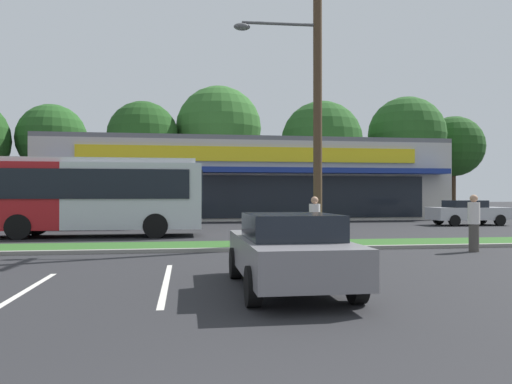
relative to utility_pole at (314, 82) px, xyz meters
The scene contains 18 objects.
grass_median 6.80m from the utility_pole, behind, with size 56.00×2.20×0.12m, color #2D5B23.
curb_lip 6.92m from the utility_pole, 162.39° to the right, with size 56.00×0.24×0.12m, color gray.
parking_stripe_1 11.72m from the utility_pole, 134.36° to the right, with size 0.12×4.80×0.01m, color silver.
parking_stripe_2 9.70m from the utility_pole, 126.54° to the right, with size 0.12×4.80×0.01m, color silver.
storefront_building 21.30m from the utility_pole, 89.65° to the left, with size 28.44×11.67×5.75m.
tree_left 37.00m from the utility_pole, 117.31° to the left, with size 6.54×6.54×10.43m.
tree_mid_left 31.09m from the utility_pole, 105.31° to the left, with size 6.55×6.55×10.41m.
tree_mid 31.53m from the utility_pole, 92.02° to the left, with size 8.29×8.29×12.34m.
tree_mid_right 29.60m from the utility_pole, 73.56° to the left, with size 7.66×7.66×10.57m.
tree_right 33.29m from the utility_pole, 59.40° to the left, with size 7.41×7.41×11.27m.
tree_far_right 39.37m from the utility_pole, 53.30° to the left, with size 6.28×6.28×10.01m.
utility_pole is the anchor object (origin of this frame).
city_bus 11.69m from the utility_pole, 152.78° to the left, with size 12.35×2.67×3.25m.
car_1 14.13m from the utility_pole, 133.03° to the left, with size 4.48×1.88×1.46m.
car_3 16.34m from the utility_pole, 40.36° to the left, with size 4.45×1.96×1.44m.
car_4 9.26m from the utility_pole, 108.31° to the right, with size 1.89×4.27×1.39m.
pedestrian_near_bench 6.88m from the utility_pole, 28.14° to the right, with size 0.35×0.35×1.75m.
pedestrian_mid 5.04m from the utility_pole, 104.09° to the right, with size 0.34×0.34×1.69m.
Camera 1 is at (-0.40, -2.23, 1.73)m, focal length 34.43 mm.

